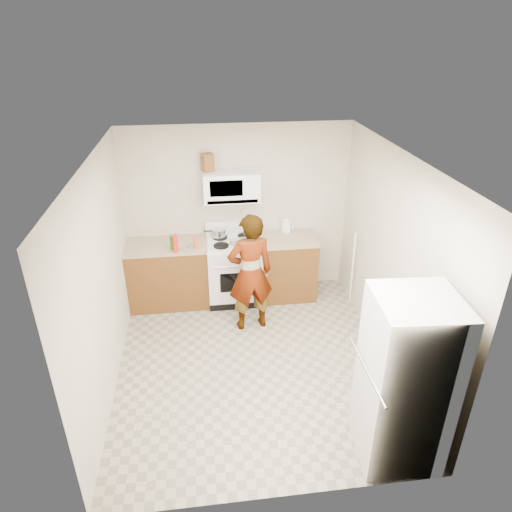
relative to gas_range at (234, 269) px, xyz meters
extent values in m
plane|color=gray|center=(0.10, -1.48, -0.49)|extent=(3.60, 3.60, 0.00)
cube|color=beige|center=(0.10, 0.31, 0.76)|extent=(3.20, 0.02, 2.50)
cube|color=beige|center=(1.69, -1.48, 0.76)|extent=(0.02, 3.60, 2.50)
cube|color=brown|center=(-0.94, 0.01, -0.04)|extent=(1.12, 0.62, 0.90)
cube|color=gray|center=(-0.94, 0.01, 0.43)|extent=(1.14, 0.64, 0.03)
cube|color=brown|center=(0.78, 0.01, -0.04)|extent=(0.80, 0.62, 0.90)
cube|color=gray|center=(0.78, 0.01, 0.43)|extent=(0.82, 0.64, 0.03)
cube|color=white|center=(0.00, -0.01, -0.04)|extent=(0.76, 0.65, 0.90)
cube|color=white|center=(0.00, -0.01, 0.43)|extent=(0.76, 0.62, 0.03)
cube|color=white|center=(0.00, 0.28, 0.54)|extent=(0.76, 0.08, 0.20)
cube|color=white|center=(0.00, 0.13, 1.21)|extent=(0.76, 0.38, 0.40)
imported|color=tan|center=(0.15, -0.74, 0.33)|extent=(0.65, 0.48, 1.62)
cube|color=silver|center=(1.27, -2.92, 0.36)|extent=(0.74, 0.74, 1.70)
cylinder|color=white|center=(0.80, 0.24, 0.54)|extent=(0.18, 0.18, 0.17)
cube|color=brown|center=(-0.31, 0.18, 1.53)|extent=(0.18, 0.18, 0.24)
cylinder|color=#BBBBC0|center=(-0.19, 0.14, 0.52)|extent=(0.25, 0.25, 0.11)
cube|color=silver|center=(0.07, -0.07, 0.47)|extent=(0.26, 0.17, 0.05)
cylinder|color=red|center=(-0.79, -0.24, 0.57)|extent=(0.09, 0.09, 0.25)
cylinder|color=#CC5416|center=(-0.52, -0.18, 0.54)|extent=(0.06, 0.06, 0.18)
cylinder|color=#167E17|center=(-0.84, -0.15, 0.55)|extent=(0.07, 0.07, 0.20)
cylinder|color=white|center=(-0.63, -0.15, 0.46)|extent=(0.33, 0.33, 0.01)
cylinder|color=white|center=(1.64, -0.41, 0.12)|extent=(0.14, 0.25, 1.19)
camera|label=1|loc=(-0.42, -5.81, 3.18)|focal=32.00mm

